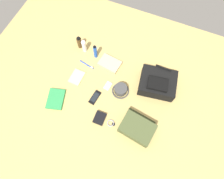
% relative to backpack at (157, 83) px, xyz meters
% --- Properties ---
extents(ground_plane, '(2.64, 2.02, 0.02)m').
position_rel_backpack_xyz_m(ground_plane, '(-0.36, -0.21, -0.08)').
color(ground_plane, tan).
rests_on(ground_plane, ground).
extents(backpack, '(0.35, 0.31, 0.15)m').
position_rel_backpack_xyz_m(backpack, '(0.00, 0.00, 0.00)').
color(backpack, black).
rests_on(backpack, ground_plane).
extents(toiletry_pouch, '(0.29, 0.27, 0.10)m').
position_rel_backpack_xyz_m(toiletry_pouch, '(-0.03, -0.45, -0.02)').
color(toiletry_pouch, '#47512D').
rests_on(toiletry_pouch, ground_plane).
extents(bucket_hat, '(0.16, 0.16, 0.07)m').
position_rel_backpack_xyz_m(bucket_hat, '(-0.28, -0.17, -0.03)').
color(bucket_hat, '#404040').
rests_on(bucket_hat, ground_plane).
extents(cologne_bottle, '(0.05, 0.05, 0.13)m').
position_rel_backpack_xyz_m(cologne_bottle, '(-0.84, 0.12, -0.00)').
color(cologne_bottle, '#473319').
rests_on(cologne_bottle, ground_plane).
extents(toothpaste_tube, '(0.04, 0.04, 0.15)m').
position_rel_backpack_xyz_m(toothpaste_tube, '(-0.78, 0.10, 0.01)').
color(toothpaste_tube, white).
rests_on(toothpaste_tube, ground_plane).
extents(deodorant_spray, '(0.03, 0.03, 0.16)m').
position_rel_backpack_xyz_m(deodorant_spray, '(-0.65, 0.08, 0.01)').
color(deodorant_spray, blue).
rests_on(deodorant_spray, ground_plane).
extents(paperback_novel, '(0.19, 0.22, 0.02)m').
position_rel_backpack_xyz_m(paperback_novel, '(-0.79, -0.47, -0.06)').
color(paperback_novel, '#2D934C').
rests_on(paperback_novel, ground_plane).
extents(cell_phone, '(0.07, 0.14, 0.01)m').
position_rel_backpack_xyz_m(cell_phone, '(-0.47, -0.32, -0.06)').
color(cell_phone, black).
rests_on(cell_phone, ground_plane).
extents(media_player, '(0.06, 0.09, 0.01)m').
position_rel_backpack_xyz_m(media_player, '(-0.41, -0.17, -0.06)').
color(media_player, '#B7B7BC').
rests_on(media_player, ground_plane).
extents(wristwatch, '(0.07, 0.06, 0.01)m').
position_rel_backpack_xyz_m(wristwatch, '(-0.25, -0.48, -0.06)').
color(wristwatch, '#99999E').
rests_on(wristwatch, ground_plane).
extents(toothbrush, '(0.16, 0.04, 0.02)m').
position_rel_backpack_xyz_m(toothbrush, '(-0.68, -0.05, -0.06)').
color(toothbrush, blue).
rests_on(toothbrush, ground_plane).
extents(wallet, '(0.09, 0.11, 0.02)m').
position_rel_backpack_xyz_m(wallet, '(-0.35, -0.48, -0.05)').
color(wallet, black).
rests_on(wallet, ground_plane).
extents(notepad, '(0.12, 0.15, 0.02)m').
position_rel_backpack_xyz_m(notepad, '(-0.72, -0.20, -0.06)').
color(notepad, beige).
rests_on(notepad, ground_plane).
extents(folded_towel, '(0.22, 0.17, 0.04)m').
position_rel_backpack_xyz_m(folded_towel, '(-0.48, 0.04, -0.05)').
color(folded_towel, '#C6B289').
rests_on(folded_towel, ground_plane).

